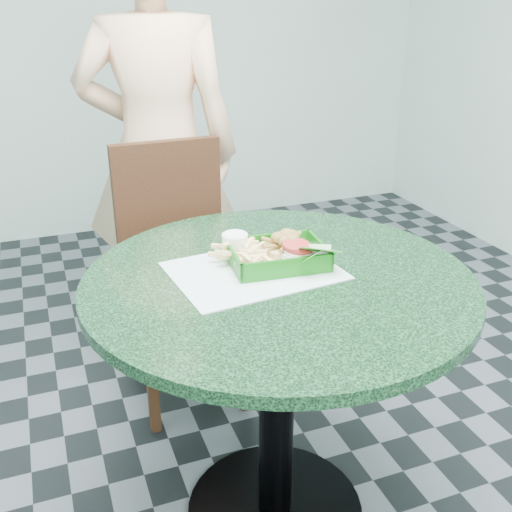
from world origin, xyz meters
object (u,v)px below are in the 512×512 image
object	(u,v)px
diner_person	(158,129)
sauce_ramekin	(234,248)
crab_sandwich	(285,249)
dining_chair	(177,256)
food_basket	(277,266)
cafe_table	(278,342)

from	to	relation	value
diner_person	sauce_ramekin	size ratio (longest dim) A/B	27.96
diner_person	crab_sandwich	world-z (taller)	diner_person
dining_chair	food_basket	bearing A→B (deg)	-83.07
crab_sandwich	diner_person	bearing A→B (deg)	97.25
dining_chair	sauce_ramekin	xyz separation A→B (m)	(0.01, -0.60, 0.27)
diner_person	food_basket	distance (m)	0.97
cafe_table	diner_person	distance (m)	1.08
cafe_table	dining_chair	distance (m)	0.73
dining_chair	food_basket	distance (m)	0.72
food_basket	sauce_ramekin	bearing A→B (deg)	143.90
diner_person	sauce_ramekin	distance (m)	0.90
crab_sandwich	food_basket	bearing A→B (deg)	-139.47
diner_person	crab_sandwich	size ratio (longest dim) A/B	16.68
cafe_table	diner_person	world-z (taller)	diner_person
cafe_table	diner_person	xyz separation A→B (m)	(-0.07, 1.02, 0.35)
cafe_table	dining_chair	size ratio (longest dim) A/B	1.03
food_basket	sauce_ramekin	size ratio (longest dim) A/B	3.53
diner_person	sauce_ramekin	world-z (taller)	diner_person
crab_sandwich	dining_chair	bearing A→B (deg)	101.98
food_basket	crab_sandwich	distance (m)	0.05
sauce_ramekin	dining_chair	bearing A→B (deg)	91.20
dining_chair	diner_person	bearing A→B (deg)	84.45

